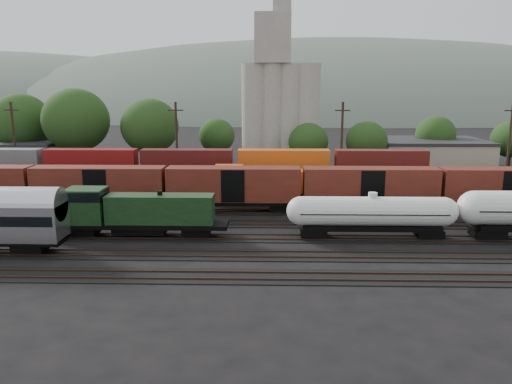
{
  "coord_description": "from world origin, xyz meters",
  "views": [
    {
      "loc": [
        1.38,
        -50.38,
        13.97
      ],
      "look_at": [
        0.09,
        2.0,
        3.0
      ],
      "focal_mm": 35.0,
      "sensor_mm": 36.0,
      "label": 1
    }
  ],
  "objects_px": {
    "tank_car_a": "(372,213)",
    "grain_silo": "(280,104)",
    "orange_locomotive": "(264,183)",
    "green_locomotive": "(130,211)"
  },
  "relations": [
    {
      "from": "tank_car_a",
      "to": "grain_silo",
      "type": "xyz_separation_m",
      "value": [
        -7.8,
        41.0,
        8.76
      ]
    },
    {
      "from": "orange_locomotive",
      "to": "green_locomotive",
      "type": "bearing_deg",
      "value": -129.96
    },
    {
      "from": "green_locomotive",
      "to": "grain_silo",
      "type": "xyz_separation_m",
      "value": [
        14.97,
        41.0,
        8.72
      ]
    },
    {
      "from": "tank_car_a",
      "to": "grain_silo",
      "type": "distance_m",
      "value": 42.65
    },
    {
      "from": "tank_car_a",
      "to": "grain_silo",
      "type": "bearing_deg",
      "value": 100.78
    },
    {
      "from": "orange_locomotive",
      "to": "grain_silo",
      "type": "distance_m",
      "value": 27.55
    },
    {
      "from": "orange_locomotive",
      "to": "grain_silo",
      "type": "height_order",
      "value": "grain_silo"
    },
    {
      "from": "orange_locomotive",
      "to": "tank_car_a",
      "type": "bearing_deg",
      "value": -55.77
    },
    {
      "from": "green_locomotive",
      "to": "orange_locomotive",
      "type": "xyz_separation_m",
      "value": [
        12.57,
        15.0,
        -0.05
      ]
    },
    {
      "from": "tank_car_a",
      "to": "grain_silo",
      "type": "height_order",
      "value": "grain_silo"
    }
  ]
}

